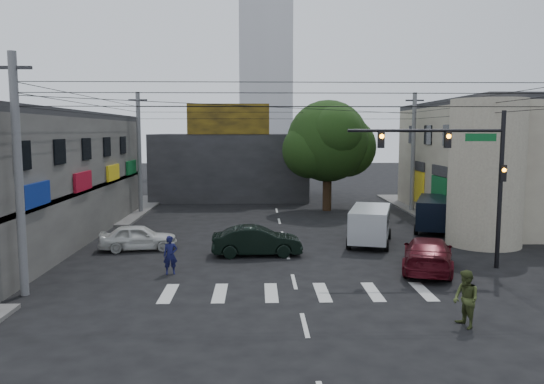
{
  "coord_description": "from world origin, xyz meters",
  "views": [
    {
      "loc": [
        -1.52,
        -24.58,
        6.29
      ],
      "look_at": [
        -0.73,
        4.0,
        2.99
      ],
      "focal_mm": 35.0,
      "sensor_mm": 36.0,
      "label": 1
    }
  ],
  "objects_px": {
    "traffic_gantry": "(465,163)",
    "white_compact": "(138,237)",
    "street_tree": "(328,141)",
    "dark_sedan": "(257,241)",
    "utility_pole_far_right": "(413,153)",
    "maroon_sedan": "(428,254)",
    "silver_minivan": "(370,226)",
    "utility_pole_near_left": "(19,176)",
    "navy_van": "(435,214)",
    "pedestrian_olive": "(466,299)",
    "utility_pole_far_left": "(139,153)",
    "traffic_officer": "(170,255)"
  },
  "relations": [
    {
      "from": "utility_pole_near_left",
      "to": "traffic_officer",
      "type": "relative_size",
      "value": 5.39
    },
    {
      "from": "utility_pole_far_left",
      "to": "traffic_officer",
      "type": "bearing_deg",
      "value": -73.77
    },
    {
      "from": "utility_pole_near_left",
      "to": "white_compact",
      "type": "relative_size",
      "value": 2.19
    },
    {
      "from": "street_tree",
      "to": "white_compact",
      "type": "height_order",
      "value": "street_tree"
    },
    {
      "from": "street_tree",
      "to": "white_compact",
      "type": "xyz_separation_m",
      "value": [
        -11.85,
        -13.77,
        -4.79
      ]
    },
    {
      "from": "street_tree",
      "to": "white_compact",
      "type": "distance_m",
      "value": 18.79
    },
    {
      "from": "traffic_gantry",
      "to": "traffic_officer",
      "type": "distance_m",
      "value": 13.79
    },
    {
      "from": "street_tree",
      "to": "utility_pole_near_left",
      "type": "distance_m",
      "value": 25.95
    },
    {
      "from": "dark_sedan",
      "to": "traffic_officer",
      "type": "distance_m",
      "value": 5.11
    },
    {
      "from": "street_tree",
      "to": "traffic_gantry",
      "type": "distance_m",
      "value": 18.42
    },
    {
      "from": "street_tree",
      "to": "silver_minivan",
      "type": "distance_m",
      "value": 13.46
    },
    {
      "from": "white_compact",
      "to": "maroon_sedan",
      "type": "xyz_separation_m",
      "value": [
        14.01,
        -4.59,
        0.08
      ]
    },
    {
      "from": "navy_van",
      "to": "pedestrian_olive",
      "type": "relative_size",
      "value": 2.98
    },
    {
      "from": "maroon_sedan",
      "to": "utility_pole_near_left",
      "type": "bearing_deg",
      "value": 28.57
    },
    {
      "from": "utility_pole_near_left",
      "to": "silver_minivan",
      "type": "bearing_deg",
      "value": 30.05
    },
    {
      "from": "street_tree",
      "to": "utility_pole_far_right",
      "type": "relative_size",
      "value": 0.95
    },
    {
      "from": "silver_minivan",
      "to": "traffic_officer",
      "type": "bearing_deg",
      "value": 136.52
    },
    {
      "from": "dark_sedan",
      "to": "traffic_officer",
      "type": "height_order",
      "value": "traffic_officer"
    },
    {
      "from": "dark_sedan",
      "to": "street_tree",
      "type": "bearing_deg",
      "value": -22.94
    },
    {
      "from": "maroon_sedan",
      "to": "white_compact",
      "type": "bearing_deg",
      "value": -0.24
    },
    {
      "from": "utility_pole_far_left",
      "to": "silver_minivan",
      "type": "height_order",
      "value": "utility_pole_far_left"
    },
    {
      "from": "traffic_gantry",
      "to": "silver_minivan",
      "type": "height_order",
      "value": "traffic_gantry"
    },
    {
      "from": "dark_sedan",
      "to": "navy_van",
      "type": "distance_m",
      "value": 12.94
    },
    {
      "from": "silver_minivan",
      "to": "navy_van",
      "type": "bearing_deg",
      "value": -35.84
    },
    {
      "from": "maroon_sedan",
      "to": "silver_minivan",
      "type": "xyz_separation_m",
      "value": [
        -1.42,
        5.68,
        0.26
      ]
    },
    {
      "from": "navy_van",
      "to": "maroon_sedan",
      "type": "bearing_deg",
      "value": -179.37
    },
    {
      "from": "utility_pole_far_right",
      "to": "maroon_sedan",
      "type": "distance_m",
      "value": 18.3
    },
    {
      "from": "traffic_officer",
      "to": "traffic_gantry",
      "type": "bearing_deg",
      "value": -10.27
    },
    {
      "from": "white_compact",
      "to": "maroon_sedan",
      "type": "relative_size",
      "value": 0.74
    },
    {
      "from": "traffic_gantry",
      "to": "utility_pole_near_left",
      "type": "distance_m",
      "value": 18.66
    },
    {
      "from": "dark_sedan",
      "to": "white_compact",
      "type": "xyz_separation_m",
      "value": [
        -6.28,
        1.44,
        -0.06
      ]
    },
    {
      "from": "white_compact",
      "to": "navy_van",
      "type": "height_order",
      "value": "navy_van"
    },
    {
      "from": "utility_pole_far_left",
      "to": "dark_sedan",
      "type": "distance_m",
      "value": 17.23
    },
    {
      "from": "dark_sedan",
      "to": "silver_minivan",
      "type": "xyz_separation_m",
      "value": [
        6.3,
        2.53,
        0.28
      ]
    },
    {
      "from": "utility_pole_far_left",
      "to": "traffic_officer",
      "type": "height_order",
      "value": "utility_pole_far_left"
    },
    {
      "from": "traffic_gantry",
      "to": "maroon_sedan",
      "type": "distance_m",
      "value": 4.41
    },
    {
      "from": "traffic_gantry",
      "to": "white_compact",
      "type": "bearing_deg",
      "value": 164.89
    },
    {
      "from": "utility_pole_far_left",
      "to": "dark_sedan",
      "type": "relative_size",
      "value": 2.0
    },
    {
      "from": "utility_pole_near_left",
      "to": "dark_sedan",
      "type": "height_order",
      "value": "utility_pole_near_left"
    },
    {
      "from": "traffic_gantry",
      "to": "street_tree",
      "type": "bearing_deg",
      "value": 101.99
    },
    {
      "from": "utility_pole_near_left",
      "to": "navy_van",
      "type": "xyz_separation_m",
      "value": [
        20.18,
        12.69,
        -3.56
      ]
    },
    {
      "from": "traffic_gantry",
      "to": "utility_pole_far_right",
      "type": "xyz_separation_m",
      "value": [
        2.68,
        17.0,
        -0.23
      ]
    },
    {
      "from": "silver_minivan",
      "to": "navy_van",
      "type": "xyz_separation_m",
      "value": [
        4.94,
        3.88,
        0.02
      ]
    },
    {
      "from": "pedestrian_olive",
      "to": "dark_sedan",
      "type": "bearing_deg",
      "value": -158.94
    },
    {
      "from": "traffic_gantry",
      "to": "pedestrian_olive",
      "type": "relative_size",
      "value": 3.86
    },
    {
      "from": "street_tree",
      "to": "traffic_officer",
      "type": "bearing_deg",
      "value": -116.69
    },
    {
      "from": "white_compact",
      "to": "silver_minivan",
      "type": "relative_size",
      "value": 0.82
    },
    {
      "from": "maroon_sedan",
      "to": "traffic_officer",
      "type": "relative_size",
      "value": 3.31
    },
    {
      "from": "street_tree",
      "to": "dark_sedan",
      "type": "distance_m",
      "value": 16.88
    },
    {
      "from": "utility_pole_near_left",
      "to": "white_compact",
      "type": "xyz_separation_m",
      "value": [
        2.65,
        7.73,
        -3.92
      ]
    }
  ]
}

